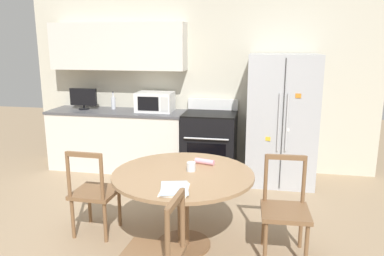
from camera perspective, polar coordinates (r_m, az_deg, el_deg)
name	(u,v)px	position (r m, az deg, el deg)	size (l,w,h in m)	color
back_wall	(178,74)	(5.67, -2.10, 8.27)	(5.20, 0.44, 2.60)	beige
kitchen_counter	(118,140)	(5.81, -11.15, -1.75)	(2.06, 0.64, 0.90)	silver
refrigerator	(281,120)	(5.22, 13.45, 1.26)	(0.91, 0.79, 1.75)	#B2B5BA
oven_range	(210,144)	(5.42, 2.71, -2.39)	(0.74, 0.68, 1.08)	black
microwave	(155,102)	(5.55, -5.65, 3.99)	(0.53, 0.38, 0.29)	white
countertop_tv	(83,98)	(5.93, -16.22, 4.43)	(0.42, 0.16, 0.32)	black
counter_bottle	(113,103)	(5.84, -11.89, 3.81)	(0.06, 0.06, 0.27)	silver
dining_table	(183,186)	(3.49, -1.36, -8.80)	(1.30, 1.30, 0.73)	#997551
dining_chair_left	(94,193)	(3.91, -14.67, -9.54)	(0.43, 0.43, 0.90)	brown
dining_chair_right	(285,210)	(3.53, 13.98, -12.05)	(0.44, 0.44, 0.90)	brown
candle_glass	(191,167)	(3.49, -0.14, -6.00)	(0.08, 0.08, 0.08)	silver
folded_napkin	(205,162)	(3.68, 1.92, -5.13)	(0.20, 0.10, 0.05)	pink
mail_stack	(174,189)	(3.06, -2.69, -9.27)	(0.29, 0.34, 0.02)	white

